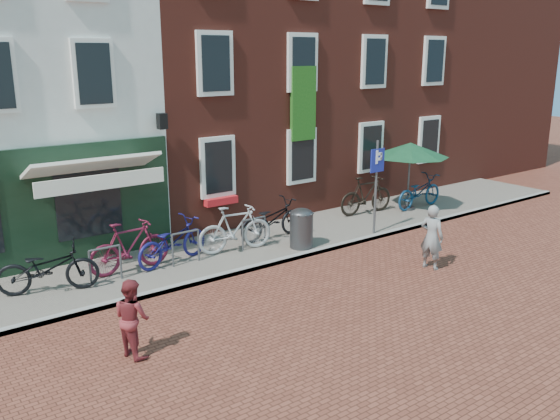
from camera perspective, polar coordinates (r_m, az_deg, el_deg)
ground at (r=14.38m, az=-1.47°, el=-5.67°), size 80.00×80.00×0.00m
sidewalk at (r=16.07m, az=-1.66°, el=-3.24°), size 24.00×3.00×0.10m
building_brick_mid at (r=20.47m, az=-8.59°, el=14.62°), size 6.00×8.00×10.00m
building_brick_right at (r=23.93m, az=4.57°, el=14.76°), size 6.00×8.00×10.00m
filler_right at (r=28.64m, az=14.66°, el=13.36°), size 7.00×8.00×9.00m
litter_bin at (r=15.42m, az=2.09°, el=-1.57°), size 0.61×0.61×1.12m
parking_sign at (r=16.59m, az=9.35°, el=3.46°), size 0.50×0.08×2.66m
parasol at (r=19.39m, az=12.54°, el=5.98°), size 2.47×2.47×2.30m
woman at (r=14.59m, az=14.50°, el=-2.55°), size 0.51×0.65×1.59m
boy at (r=10.51m, az=-14.16°, el=-10.09°), size 0.66×0.77×1.39m
bicycle_0 at (r=13.50m, az=-21.59°, el=-5.24°), size 2.21×1.38×1.10m
bicycle_1 at (r=14.17m, az=-14.39°, el=-3.44°), size 2.05×0.66×1.22m
bicycle_2 at (r=14.52m, az=-10.42°, el=-3.01°), size 2.20×1.22×1.10m
bicycle_3 at (r=15.13m, az=-4.38°, el=-1.82°), size 2.09×0.89×1.22m
bicycle_4 at (r=16.17m, az=-0.81°, el=-0.89°), size 2.11×0.78×1.10m
bicycle_5 at (r=18.86m, az=8.36°, el=1.45°), size 2.07×0.75×1.22m
bicycle_6 at (r=19.95m, az=13.34°, el=1.76°), size 2.12×0.82×1.10m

